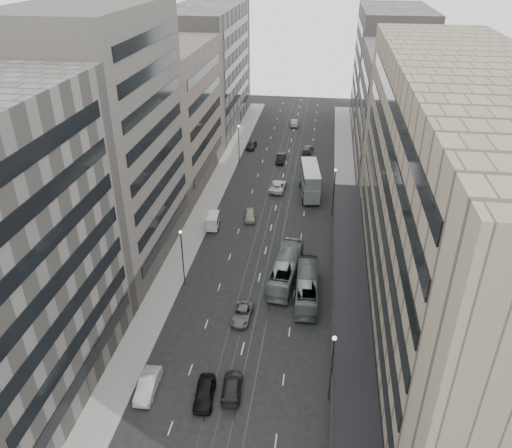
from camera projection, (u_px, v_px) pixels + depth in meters
The scene contains 27 objects.
ground at pixel (241, 355), 55.41m from camera, with size 220.00×220.00×0.00m, color black.
sidewalk_right at pixel (345, 208), 86.32m from camera, with size 4.00×125.00×0.15m, color gray.
sidewalk_left at pixel (210, 199), 89.27m from camera, with size 4.00×125.00×0.15m, color gray.
department_store at pixel (453, 215), 52.41m from camera, with size 19.20×60.00×30.00m.
building_right_mid at pixel (402, 118), 91.89m from camera, with size 15.00×28.00×24.00m, color #4B4641.
building_right_far at pixel (389, 72), 116.85m from camera, with size 15.00×32.00×28.00m, color #66625C.
building_left_b at pixel (104, 142), 66.20m from camera, with size 15.00×26.00×34.00m, color #4B4641.
building_left_c at pixel (167, 115), 91.74m from camera, with size 15.00×28.00×25.00m, color #665A4F.
building_left_d at pixel (207, 69), 119.55m from camera, with size 15.00×38.00×28.00m, color #66625C.
lamp_right_near at pixel (332, 361), 47.36m from camera, with size 0.44×0.44×8.32m.
lamp_right_far at pixel (334, 186), 81.95m from camera, with size 0.44×0.44×8.32m.
lamp_left_near at pixel (182, 251), 64.44m from camera, with size 0.44×0.44×8.32m.
lamp_left_far at pixel (239, 140), 101.63m from camera, with size 0.44×0.44×8.32m.
bus_near at pixel (307, 286), 63.87m from camera, with size 2.66×11.37×3.17m, color slate.
bus_far at pixel (286, 269), 67.13m from camera, with size 2.88×12.32×3.43m, color gray.
double_decker at pixel (310, 180), 89.45m from camera, with size 4.15×10.36×5.51m.
panel_van at pixel (213, 221), 79.71m from camera, with size 2.13×3.91×2.38m.
sedan_0 at pixel (205, 393), 49.64m from camera, with size 1.91×4.76×1.62m, color black.
sedan_1 at pixel (148, 385), 50.49m from camera, with size 1.73×4.95×1.63m, color silver.
sedan_2 at pixel (242, 314), 60.51m from camera, with size 2.20×4.78×1.33m, color slate.
sedan_3 at pixel (232, 386), 50.49m from camera, with size 1.98×4.88×1.42m, color black.
sedan_4 at pixel (250, 215), 82.53m from camera, with size 1.78×4.42×1.51m, color #9B9780.
sedan_5 at pixel (281, 158), 104.63m from camera, with size 1.68×4.82×1.59m, color black.
sedan_6 at pixel (278, 186), 92.49m from camera, with size 2.65×5.74×1.60m, color silver.
sedan_7 at pixel (308, 149), 109.83m from camera, with size 2.00×4.92×1.43m, color #545457.
sedan_8 at pixel (252, 145), 111.74m from camera, with size 1.85×4.59×1.57m, color #232325.
sedan_9 at pixel (294, 123), 125.80m from camera, with size 1.70×4.87×1.61m, color gray.
Camera 1 is at (7.45, -40.67, 39.68)m, focal length 35.00 mm.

